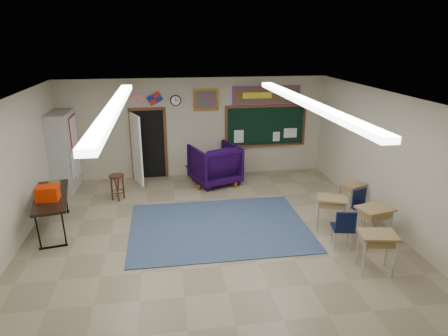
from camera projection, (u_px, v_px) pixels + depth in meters
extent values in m
plane|color=gray|center=(215.00, 245.00, 8.35)|extent=(9.00, 9.00, 0.00)
cube|color=#ABA38B|center=(195.00, 128.00, 12.09)|extent=(8.00, 0.04, 3.00)
cube|color=#ABA38B|center=(401.00, 168.00, 8.45)|extent=(0.04, 9.00, 3.00)
cube|color=beige|center=(214.00, 102.00, 7.40)|extent=(8.00, 9.00, 0.04)
cube|color=#364566|center=(219.00, 227.00, 9.12)|extent=(4.00, 3.00, 0.02)
cube|color=black|center=(149.00, 144.00, 12.02)|extent=(0.95, 0.04, 2.10)
cube|color=white|center=(137.00, 149.00, 11.56)|extent=(0.35, 0.86, 2.05)
cube|color=#592F19|center=(266.00, 126.00, 12.38)|extent=(2.55, 0.05, 1.30)
cube|color=black|center=(266.00, 126.00, 12.37)|extent=(2.40, 0.03, 1.15)
cube|color=#592F19|center=(265.00, 145.00, 12.52)|extent=(2.40, 0.12, 0.04)
cube|color=red|center=(267.00, 95.00, 12.08)|extent=(2.10, 0.04, 0.55)
cube|color=brown|center=(267.00, 95.00, 12.07)|extent=(1.90, 0.03, 0.40)
cube|color=#8D5C1B|center=(206.00, 100.00, 11.85)|extent=(0.75, 0.05, 0.65)
cube|color=#A51466|center=(206.00, 100.00, 11.83)|extent=(0.62, 0.03, 0.52)
cylinder|color=black|center=(176.00, 100.00, 11.71)|extent=(0.32, 0.05, 0.32)
cylinder|color=white|center=(176.00, 101.00, 11.70)|extent=(0.26, 0.02, 0.26)
cube|color=#A7A6A2|center=(63.00, 152.00, 11.07)|extent=(0.55, 1.25, 2.20)
imported|color=black|center=(215.00, 164.00, 11.67)|extent=(1.60, 1.62, 1.17)
cube|color=#A27D4B|center=(332.00, 199.00, 8.78)|extent=(0.79, 0.70, 0.04)
cube|color=brown|center=(332.00, 203.00, 8.81)|extent=(0.68, 0.60, 0.13)
cube|color=#A27D4B|center=(353.00, 184.00, 9.85)|extent=(0.70, 0.63, 0.04)
cube|color=brown|center=(352.00, 188.00, 9.88)|extent=(0.60, 0.54, 0.11)
cube|color=#A27D4B|center=(378.00, 235.00, 7.18)|extent=(0.73, 0.60, 0.04)
cube|color=brown|center=(378.00, 240.00, 7.21)|extent=(0.63, 0.51, 0.13)
cube|color=#A27D4B|center=(375.00, 209.00, 8.16)|extent=(0.79, 0.66, 0.05)
cube|color=brown|center=(375.00, 214.00, 8.19)|extent=(0.68, 0.56, 0.14)
cube|color=black|center=(51.00, 196.00, 8.77)|extent=(1.02, 2.09, 0.06)
cube|color=#E83804|center=(48.00, 193.00, 8.46)|extent=(0.44, 0.33, 0.31)
cylinder|color=#432614|center=(117.00, 176.00, 10.45)|extent=(0.39, 0.39, 0.05)
torus|color=#432614|center=(118.00, 191.00, 10.59)|extent=(0.32, 0.32, 0.02)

